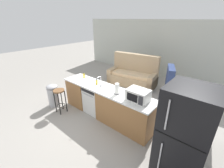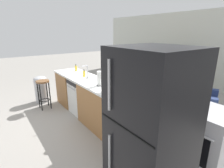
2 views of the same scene
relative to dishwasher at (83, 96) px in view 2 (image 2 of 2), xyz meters
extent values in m
plane|color=gray|center=(0.25, 0.00, -0.42)|extent=(24.00, 24.00, 0.00)
cube|color=beige|center=(0.55, 4.20, 0.88)|extent=(10.00, 0.06, 2.60)
cube|color=#9E6B3D|center=(-0.68, 0.00, 0.01)|extent=(0.75, 0.62, 0.86)
cube|color=#9E6B3D|center=(1.08, 0.00, 0.01)|extent=(1.55, 0.62, 0.86)
cube|color=white|center=(0.40, 0.00, 0.46)|extent=(2.94, 0.66, 0.04)
cube|color=#3F2A18|center=(0.40, 0.00, -0.38)|extent=(2.86, 0.56, 0.08)
cube|color=white|center=(0.00, 0.00, 0.00)|extent=(0.58, 0.58, 0.84)
cube|color=black|center=(0.00, -0.30, 0.36)|extent=(0.52, 0.01, 0.08)
cylinder|color=#B2B2B7|center=(0.00, -0.31, 0.26)|extent=(0.44, 0.02, 0.02)
cube|color=#B7B7BC|center=(2.60, 0.55, 0.00)|extent=(0.76, 0.64, 0.85)
cube|color=black|center=(2.60, 0.22, 0.05)|extent=(0.53, 0.01, 0.43)
cylinder|color=silver|center=(2.60, 0.20, 0.28)|extent=(0.61, 0.03, 0.03)
cube|color=#B7B7BC|center=(2.60, 0.55, 0.45)|extent=(0.76, 0.64, 0.05)
torus|color=black|center=(2.43, 0.42, 0.47)|extent=(0.16, 0.16, 0.01)
torus|color=black|center=(2.77, 0.42, 0.47)|extent=(0.16, 0.16, 0.01)
torus|color=black|center=(2.43, 0.68, 0.47)|extent=(0.16, 0.16, 0.01)
torus|color=black|center=(2.77, 0.68, 0.47)|extent=(0.16, 0.16, 0.01)
cube|color=black|center=(2.60, -0.55, 0.47)|extent=(0.72, 0.70, 1.79)
cylinder|color=#B2B2B7|center=(2.40, -0.92, 1.03)|extent=(0.02, 0.02, 0.48)
cylinder|color=#B2B2B7|center=(2.40, -0.92, 0.13)|extent=(0.02, 0.02, 0.78)
cube|color=black|center=(2.60, -0.90, 0.69)|extent=(0.68, 0.01, 0.01)
cube|color=white|center=(1.42, 0.00, 0.62)|extent=(0.50, 0.36, 0.28)
cube|color=black|center=(1.38, -0.18, 0.62)|extent=(0.27, 0.01, 0.18)
cube|color=#2D2D33|center=(1.59, -0.18, 0.62)|extent=(0.11, 0.01, 0.21)
cylinder|color=silver|center=(0.21, 0.03, 0.49)|extent=(0.07, 0.07, 0.03)
cylinder|color=silver|center=(0.21, 0.03, 0.64)|extent=(0.02, 0.02, 0.26)
cylinder|color=silver|center=(0.21, -0.04, 0.77)|extent=(0.02, 0.14, 0.02)
cylinder|color=#4C4C51|center=(0.84, -0.04, 0.49)|extent=(0.14, 0.14, 0.01)
cylinder|color=white|center=(0.84, -0.04, 0.63)|extent=(0.11, 0.11, 0.27)
cylinder|color=yellow|center=(0.05, 0.02, 0.55)|extent=(0.06, 0.06, 0.14)
cylinder|color=black|center=(0.05, 0.02, 0.64)|extent=(0.02, 0.02, 0.04)
cylinder|color=yellow|center=(-0.64, 0.14, 0.55)|extent=(0.06, 0.06, 0.14)
cylinder|color=black|center=(-0.64, 0.14, 0.64)|extent=(0.02, 0.02, 0.04)
sphere|color=silver|center=(2.43, 0.68, 0.56)|extent=(0.17, 0.17, 0.17)
sphere|color=black|center=(2.43, 0.68, 0.66)|extent=(0.03, 0.03, 0.03)
cone|color=silver|center=(2.51, 0.68, 0.58)|extent=(0.08, 0.04, 0.06)
cylinder|color=brown|center=(-0.78, -0.72, 0.30)|extent=(0.32, 0.32, 0.04)
cylinder|color=black|center=(-0.89, -0.83, -0.07)|extent=(0.03, 0.03, 0.70)
cylinder|color=black|center=(-0.67, -0.83, -0.07)|extent=(0.03, 0.03, 0.70)
cylinder|color=black|center=(-0.89, -0.61, -0.07)|extent=(0.03, 0.03, 0.70)
cylinder|color=black|center=(-0.67, -0.61, -0.07)|extent=(0.03, 0.03, 0.70)
torus|color=black|center=(-0.78, -0.72, -0.20)|extent=(0.25, 0.25, 0.02)
cylinder|color=#B7B7BC|center=(-1.28, -0.66, -0.11)|extent=(0.34, 0.34, 0.62)
ellipsoid|color=#B7B7BC|center=(-1.28, -0.66, 0.25)|extent=(0.35, 0.35, 0.14)
cube|color=tan|center=(-0.29, 2.42, -0.21)|extent=(2.12, 1.20, 0.42)
cube|color=tan|center=(-0.34, 2.74, 0.21)|extent=(2.01, 0.55, 1.27)
cube|color=tan|center=(-1.18, 2.28, -0.11)|extent=(0.34, 0.92, 0.62)
cube|color=tan|center=(0.60, 2.56, -0.11)|extent=(0.34, 0.92, 0.62)
cube|color=beige|center=(-0.82, 2.28, 0.06)|extent=(0.65, 0.71, 0.12)
cube|color=beige|center=(-0.28, 2.37, 0.06)|extent=(0.65, 0.71, 0.12)
cube|color=beige|center=(0.26, 2.45, 0.06)|extent=(0.65, 0.71, 0.12)
cube|color=navy|center=(1.67, 2.22, -0.22)|extent=(1.07, 1.10, 0.40)
cube|color=navy|center=(1.39, 2.10, 0.18)|extent=(0.52, 0.86, 1.20)
cube|color=navy|center=(1.80, 1.90, -0.15)|extent=(0.80, 0.46, 0.55)
cube|color=navy|center=(1.53, 2.53, -0.15)|extent=(0.80, 0.46, 0.55)
camera|label=1|loc=(2.91, -2.68, 2.24)|focal=24.00mm
camera|label=2|loc=(3.62, -1.77, 1.49)|focal=28.00mm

